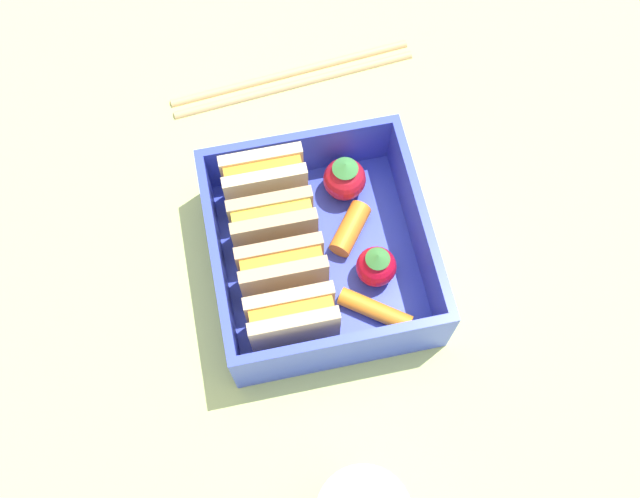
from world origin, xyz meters
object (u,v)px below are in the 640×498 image
sandwich_left (293,321)px  carrot_stick_left (375,310)px  strawberry_left (376,266)px  chopstick_pair (293,77)px  carrot_stick_far_left (350,229)px  strawberry_far_left (345,178)px  sandwich_center_right (265,184)px  sandwich_center_left (283,273)px  sandwich_center (274,227)px

sandwich_left → carrot_stick_left: 5.98cm
strawberry_left → chopstick_pair: strawberry_left is taller
carrot_stick_far_left → strawberry_far_left: 3.65cm
sandwich_center_right → strawberry_far_left: 5.72cm
carrot_stick_left → carrot_stick_far_left: (6.13, 0.32, 0.16)cm
sandwich_center_left → strawberry_left: (-0.31, -6.29, -1.18)cm
strawberry_left → chopstick_pair: size_ratio=0.17×
sandwich_left → sandwich_center_left: size_ratio=1.00×
carrot_stick_far_left → chopstick_pair: (14.79, 1.31, -1.62)cm
sandwich_left → carrot_stick_far_left: bearing=-39.3°
sandwich_center_left → chopstick_pair: sandwich_center_left is taller
sandwich_center → sandwich_center_right: 3.37cm
sandwich_center_left → strawberry_left: size_ratio=1.68×
sandwich_left → carrot_stick_far_left: sandwich_left is taller
sandwich_center_left → carrot_stick_far_left: bearing=-59.7°
sandwich_center_left → carrot_stick_far_left: sandwich_center_left is taller
carrot_stick_left → strawberry_far_left: (9.66, -0.03, 1.03)cm
sandwich_center_right → carrot_stick_far_left: size_ratio=1.48×
sandwich_left → strawberry_far_left: size_ratio=1.55×
sandwich_center_left → sandwich_center_right: bearing=0.0°
sandwich_center → carrot_stick_far_left: 5.62cm
carrot_stick_far_left → sandwich_left: bearing=140.7°
carrot_stick_left → carrot_stick_far_left: carrot_stick_far_left is taller
sandwich_center_right → carrot_stick_left: bearing=-150.2°
chopstick_pair → sandwich_left: bearing=169.4°
strawberry_left → strawberry_far_left: bearing=5.4°
strawberry_left → strawberry_far_left: strawberry_far_left is taller
sandwich_center_left → strawberry_left: sandwich_center_left is taller
sandwich_center → carrot_stick_left: bearing=-138.9°
sandwich_center → strawberry_far_left: sandwich_center is taller
sandwich_center_right → strawberry_far_left: size_ratio=1.55×
carrot_stick_far_left → chopstick_pair: size_ratio=0.19×
sandwich_center_right → carrot_stick_left: sandwich_center_right is taller
sandwich_center → sandwich_left: bearing=180.0°
sandwich_left → carrot_stick_far_left: 8.55cm
sandwich_center_left → carrot_stick_far_left: 6.40cm
sandwich_center_right → strawberry_left: (-7.04, -6.29, -1.18)cm
strawberry_left → sandwich_center: bearing=59.7°
carrot_stick_far_left → sandwich_center_left: bearing=120.3°
carrot_stick_left → strawberry_left: size_ratio=1.51×
sandwich_left → strawberry_far_left: bearing=-29.4°
sandwich_center_right → carrot_stick_far_left: 6.69cm
sandwich_left → carrot_stick_left: (0.32, -5.60, -2.06)cm
sandwich_left → sandwich_center_right: (10.10, 0.00, 0.00)cm
sandwich_left → strawberry_left: bearing=-64.1°
carrot_stick_far_left → sandwich_center_right: bearing=55.3°
sandwich_center_right → strawberry_far_left: sandwich_center_right is taller
sandwich_center_left → sandwich_center: bearing=0.0°
sandwich_left → strawberry_left: 7.09cm
carrot_stick_left → strawberry_far_left: bearing=-0.2°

